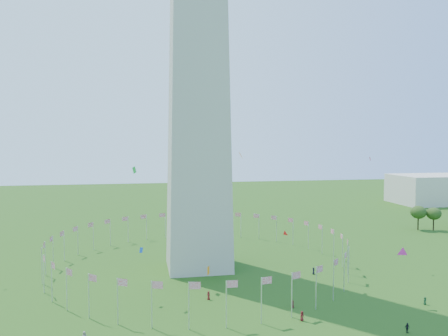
{
  "coord_description": "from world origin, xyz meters",
  "views": [
    {
      "loc": [
        -15.32,
        -68.07,
        34.83
      ],
      "look_at": [
        4.33,
        35.0,
        28.43
      ],
      "focal_mm": 35.0,
      "sensor_mm": 36.0,
      "label": 1
    }
  ],
  "objects": [
    {
      "name": "gov_building_east_a",
      "position": [
        150.0,
        150.0,
        8.0
      ],
      "size": [
        50.0,
        30.0,
        16.0
      ],
      "primitive_type": "cube",
      "color": "beige",
      "rests_on": "ground"
    },
    {
      "name": "flag_ring",
      "position": [
        -0.0,
        50.0,
        4.5
      ],
      "size": [
        80.24,
        80.24,
        9.0
      ],
      "color": "silver",
      "rests_on": "ground"
    },
    {
      "name": "kites_aloft",
      "position": [
        14.02,
        21.08,
        16.81
      ],
      "size": [
        122.21,
        71.64,
        28.73
      ],
      "color": "#CC2699",
      "rests_on": "ground"
    }
  ]
}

